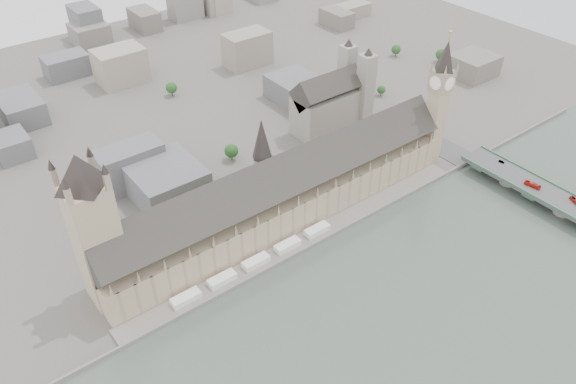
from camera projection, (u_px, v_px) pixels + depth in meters
ground at (299, 235)px, 378.63m from camera, size 900.00×900.00×0.00m
embankment_wall at (313, 245)px, 368.24m from camera, size 600.00×1.50×3.00m
river_terrace at (306, 240)px, 373.28m from camera, size 270.00×15.00×2.00m
terrace_tents at (256, 262)px, 352.44m from camera, size 118.00×7.00×4.00m
palace_of_westminster at (281, 194)px, 377.36m from camera, size 265.00×40.73×55.44m
elizabeth_tower at (439, 95)px, 415.27m from camera, size 17.00×17.00×107.50m
victoria_tower at (93, 224)px, 302.69m from camera, size 30.00×30.00×100.00m
central_tower at (262, 151)px, 355.20m from camera, size 13.00×13.00×48.00m
westminster_bridge at (554, 202)px, 398.52m from camera, size 25.00×325.00×10.25m
westminster_abbey at (332, 101)px, 477.18m from camera, size 68.00×36.00×64.00m
city_skyline_inland at (136, 80)px, 522.11m from camera, size 720.00×360.00×38.00m
park_trees at (237, 189)px, 407.21m from camera, size 110.00×30.00×15.00m
red_bus_north at (533, 185)px, 403.80m from camera, size 4.22×11.93×3.25m
red_bus_south at (575, 201)px, 389.35m from camera, size 6.00×9.63×2.66m
car_silver at (501, 162)px, 429.06m from camera, size 2.36×4.63×1.46m
car_approach at (439, 128)px, 468.47m from camera, size 2.85×5.20×1.43m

